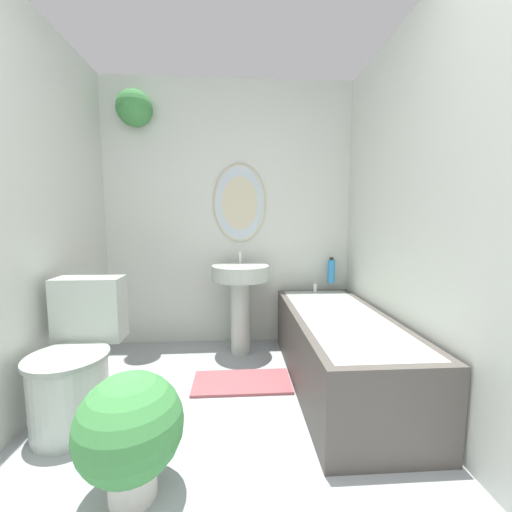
{
  "coord_description": "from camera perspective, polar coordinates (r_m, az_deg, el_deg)",
  "views": [
    {
      "loc": [
        0.06,
        -0.37,
        1.15
      ],
      "look_at": [
        0.18,
        1.58,
        0.93
      ],
      "focal_mm": 22.0,
      "sensor_mm": 36.0,
      "label": 1
    }
  ],
  "objects": [
    {
      "name": "toilet",
      "position": [
        2.13,
        -29.83,
        -16.76
      ],
      "size": [
        0.42,
        0.59,
        0.8
      ],
      "color": "#B2BCB2",
      "rests_on": "ground_plane"
    },
    {
      "name": "pedestal_sink",
      "position": [
        2.7,
        -2.83,
        -6.22
      ],
      "size": [
        0.48,
        0.48,
        0.87
      ],
      "color": "#B2BCB2",
      "rests_on": "ground_plane"
    },
    {
      "name": "shampoo_bottle",
      "position": [
        2.97,
        13.52,
        -2.65
      ],
      "size": [
        0.07,
        0.07,
        0.24
      ],
      "color": "#2D84C6",
      "rests_on": "bathtub"
    },
    {
      "name": "wall_right",
      "position": [
        1.97,
        30.15,
        7.11
      ],
      "size": [
        0.06,
        2.66,
        2.4
      ],
      "color": "silver",
      "rests_on": "ground_plane"
    },
    {
      "name": "bath_mat",
      "position": [
        2.39,
        -2.56,
        -21.94
      ],
      "size": [
        0.69,
        0.34,
        0.02
      ],
      "color": "#934C51",
      "rests_on": "ground_plane"
    },
    {
      "name": "wall_back",
      "position": [
        2.94,
        -5.94,
        8.77
      ],
      "size": [
        2.36,
        0.3,
        2.4
      ],
      "color": "silver",
      "rests_on": "ground_plane"
    },
    {
      "name": "potted_plant",
      "position": [
        1.55,
        -21.89,
        -27.19
      ],
      "size": [
        0.43,
        0.43,
        0.53
      ],
      "color": "silver",
      "rests_on": "ground_plane"
    },
    {
      "name": "bathtub",
      "position": [
        2.36,
        14.86,
        -15.82
      ],
      "size": [
        0.65,
        1.6,
        0.58
      ],
      "color": "#4C4742",
      "rests_on": "ground_plane"
    }
  ]
}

